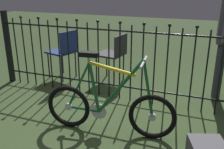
# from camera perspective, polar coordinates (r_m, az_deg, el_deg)

# --- Properties ---
(ground_plane) EXTENTS (20.00, 20.00, 0.00)m
(ground_plane) POSITION_cam_1_polar(r_m,az_deg,el_deg) (3.23, -3.31, -10.23)
(ground_plane) COLOR #2E4021
(iron_fence) EXTENTS (3.93, 0.07, 1.19)m
(iron_fence) POSITION_cam_1_polar(r_m,az_deg,el_deg) (3.64, 0.50, 3.46)
(iron_fence) COLOR black
(iron_fence) RESTS_ON ground
(bicycle) EXTENTS (1.47, 0.40, 0.92)m
(bicycle) POSITION_cam_1_polar(r_m,az_deg,el_deg) (2.87, -0.77, -7.12)
(bicycle) COLOR black
(bicycle) RESTS_ON ground
(chair_charcoal) EXTENTS (0.48, 0.48, 0.81)m
(chair_charcoal) POSITION_cam_1_polar(r_m,az_deg,el_deg) (4.31, 0.46, 4.94)
(chair_charcoal) COLOR black
(chair_charcoal) RESTS_ON ground
(chair_navy) EXTENTS (0.50, 0.50, 0.85)m
(chair_navy) POSITION_cam_1_polar(r_m,az_deg,el_deg) (4.53, -10.42, 5.49)
(chair_navy) COLOR black
(chair_navy) RESTS_ON ground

